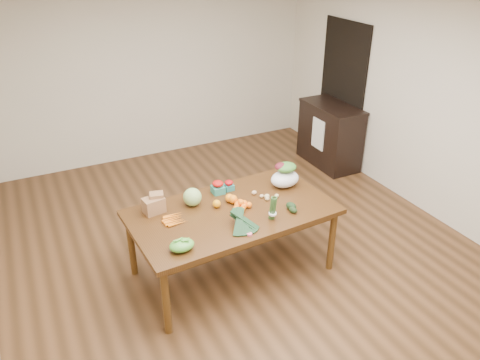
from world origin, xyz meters
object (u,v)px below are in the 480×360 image
paper_bag (154,204)px  mandarin_cluster (241,204)px  cabbage (192,197)px  cabinet (330,135)px  kale_bunch (244,222)px  dining_table (232,241)px  asparagus_bundle (273,208)px  salad_bag (285,176)px

paper_bag → mandarin_cluster: paper_bag is taller
paper_bag → cabbage: paper_bag is taller
cabinet → kale_bunch: bearing=-140.4°
cabinet → cabbage: (-2.77, -1.45, 0.37)m
cabbage → kale_bunch: size_ratio=0.46×
dining_table → cabbage: 0.62m
dining_table → asparagus_bundle: 0.66m
paper_bag → asparagus_bundle: size_ratio=1.06×
cabbage → kale_bunch: (0.26, -0.63, -0.01)m
cabbage → mandarin_cluster: cabbage is taller
cabinet → kale_bunch: cabinet is taller
cabinet → cabbage: cabinet is taller
dining_table → cabbage: size_ratio=10.78×
cabinet → salad_bag: bearing=-138.8°
paper_bag → salad_bag: salad_bag is taller
dining_table → asparagus_bundle: size_ratio=7.97×
kale_bunch → salad_bag: salad_bag is taller
dining_table → mandarin_cluster: mandarin_cluster is taller
paper_bag → asparagus_bundle: 1.16m
dining_table → salad_bag: salad_bag is taller
dining_table → kale_bunch: 0.59m
mandarin_cluster → salad_bag: salad_bag is taller
cabinet → salad_bag: salad_bag is taller
paper_bag → mandarin_cluster: bearing=-21.5°
cabinet → mandarin_cluster: 2.95m
cabbage → asparagus_bundle: bearing=-45.1°
asparagus_bundle → mandarin_cluster: bearing=116.2°
cabinet → salad_bag: size_ratio=3.20×
paper_bag → cabbage: bearing=-6.1°
cabinet → mandarin_cluster: bearing=-143.9°
paper_bag → cabinet: bearing=24.1°
paper_bag → salad_bag: 1.42m
mandarin_cluster → asparagus_bundle: 0.37m
dining_table → asparagus_bundle: asparagus_bundle is taller
dining_table → salad_bag: bearing=11.6°
cabbage → asparagus_bundle: size_ratio=0.74×
dining_table → salad_bag: 0.90m
mandarin_cluster → kale_bunch: size_ratio=0.45×
cabbage → asparagus_bundle: (0.58, -0.59, 0.03)m
cabinet → mandarin_cluster: cabinet is taller
cabbage → mandarin_cluster: bearing=-33.7°
cabinet → cabbage: 3.15m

